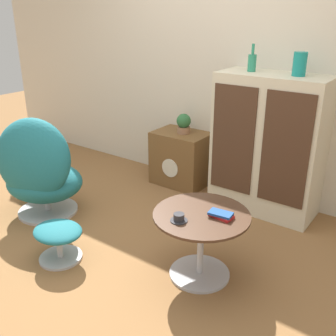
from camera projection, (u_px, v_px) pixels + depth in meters
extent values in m
plane|color=olive|center=(110.00, 253.00, 3.01)|extent=(12.00, 12.00, 0.00)
cube|color=beige|center=(222.00, 58.00, 3.74)|extent=(6.40, 0.06, 2.60)
cube|color=beige|center=(268.00, 145.00, 3.47)|extent=(0.93, 0.44, 1.24)
cube|color=#472D1E|center=(233.00, 140.00, 3.40)|extent=(0.39, 0.01, 0.94)
cube|color=#472D1E|center=(285.00, 151.00, 3.15)|extent=(0.39, 0.01, 0.94)
cube|color=brown|center=(181.00, 158.00, 4.12)|extent=(0.56, 0.40, 0.56)
cylinder|color=beige|center=(170.00, 168.00, 3.98)|extent=(0.19, 0.01, 0.19)
cylinder|color=#B7B7BC|center=(48.00, 210.00, 3.62)|extent=(0.53, 0.53, 0.02)
cylinder|color=#B7B7BC|center=(48.00, 204.00, 3.60)|extent=(0.06, 0.06, 0.11)
ellipsoid|color=#1E6B75|center=(45.00, 182.00, 3.51)|extent=(0.85, 0.79, 0.32)
ellipsoid|color=#1E6B75|center=(33.00, 159.00, 3.30)|extent=(0.79, 0.65, 0.73)
cylinder|color=#B7B7BC|center=(61.00, 257.00, 2.95)|extent=(0.32, 0.32, 0.02)
cylinder|color=#B7B7BC|center=(60.00, 247.00, 2.91)|extent=(0.04, 0.04, 0.17)
ellipsoid|color=#1E6B75|center=(58.00, 231.00, 2.86)|extent=(0.38, 0.33, 0.09)
cylinder|color=#B7B7BC|center=(199.00, 273.00, 2.77)|extent=(0.42, 0.42, 0.02)
cylinder|color=#B7B7BC|center=(200.00, 245.00, 2.68)|extent=(0.04, 0.04, 0.45)
cylinder|color=#472D1E|center=(202.00, 215.00, 2.59)|extent=(0.65, 0.65, 0.02)
cylinder|color=#2D8E6B|center=(252.00, 63.00, 3.32)|extent=(0.07, 0.07, 0.14)
cylinder|color=#2D8E6B|center=(253.00, 49.00, 3.28)|extent=(0.02, 0.02, 0.09)
cylinder|color=teal|center=(300.00, 64.00, 3.09)|extent=(0.11, 0.11, 0.19)
cylinder|color=#996B4C|center=(184.00, 130.00, 3.99)|extent=(0.13, 0.13, 0.07)
sphere|color=#2D6638|center=(184.00, 121.00, 3.95)|extent=(0.15, 0.15, 0.15)
cylinder|color=#2D2D33|center=(179.00, 220.00, 2.51)|extent=(0.11, 0.11, 0.01)
cylinder|color=#2D2D33|center=(179.00, 217.00, 2.50)|extent=(0.07, 0.07, 0.05)
cube|color=red|center=(221.00, 216.00, 2.55)|extent=(0.16, 0.10, 0.02)
cube|color=#1E478C|center=(221.00, 213.00, 2.54)|extent=(0.16, 0.10, 0.02)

